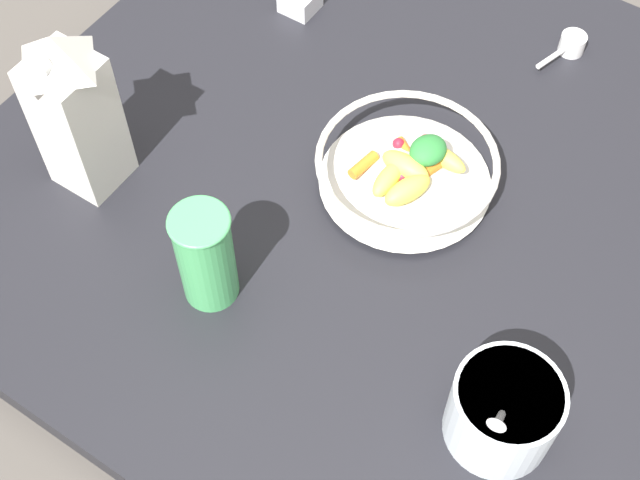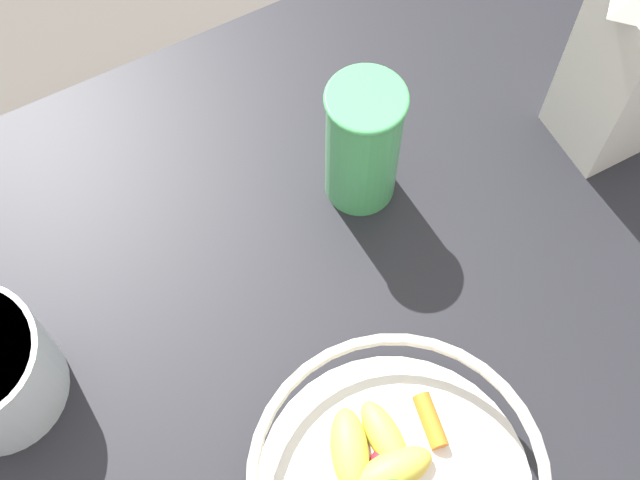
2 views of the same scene
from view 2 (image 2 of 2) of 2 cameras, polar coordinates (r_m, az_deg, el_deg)
The scene contains 4 objects.
ground_plane at distance 0.83m, azimuth 7.20°, elevation -14.22°, with size 6.00×6.00×0.00m, color #4C4742.
countertop at distance 0.81m, azimuth 7.38°, elevation -13.89°, with size 1.02×1.02×0.04m.
milk_carton at distance 0.85m, azimuth 19.49°, elevation 11.20°, with size 0.08×0.08×0.25m.
drinking_cup at distance 0.81m, azimuth 2.77°, elevation 6.22°, with size 0.07×0.07×0.15m.
Camera 2 is at (0.17, 0.10, 0.81)m, focal length 50.00 mm.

